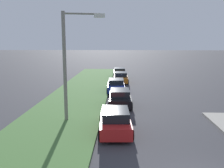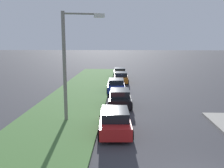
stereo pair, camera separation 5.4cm
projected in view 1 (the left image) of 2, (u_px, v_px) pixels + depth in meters
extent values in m
cube|color=#477238|center=(65.00, 112.00, 19.32)|extent=(60.00, 6.00, 0.12)
cube|color=red|center=(115.00, 123.00, 15.17)|extent=(4.39, 2.04, 0.70)
cube|color=black|center=(115.00, 114.00, 14.86)|extent=(2.29, 1.72, 0.55)
cylinder|color=black|center=(101.00, 120.00, 16.52)|extent=(0.65, 0.26, 0.64)
cylinder|color=black|center=(128.00, 120.00, 16.55)|extent=(0.65, 0.26, 0.64)
cylinder|color=black|center=(100.00, 135.00, 13.87)|extent=(0.65, 0.26, 0.64)
cylinder|color=black|center=(132.00, 135.00, 13.89)|extent=(0.65, 0.26, 0.64)
cube|color=black|center=(120.00, 99.00, 21.32)|extent=(4.34, 1.91, 0.70)
cube|color=black|center=(120.00, 93.00, 21.02)|extent=(2.24, 1.65, 0.55)
cylinder|color=black|center=(110.00, 99.00, 22.71)|extent=(0.65, 0.24, 0.64)
cylinder|color=black|center=(129.00, 99.00, 22.68)|extent=(0.65, 0.24, 0.64)
cylinder|color=black|center=(109.00, 106.00, 20.05)|extent=(0.65, 0.24, 0.64)
cylinder|color=black|center=(131.00, 106.00, 20.02)|extent=(0.65, 0.24, 0.64)
cube|color=#23389E|center=(116.00, 87.00, 27.25)|extent=(4.35, 1.93, 0.70)
cube|color=black|center=(116.00, 81.00, 26.95)|extent=(2.25, 1.67, 0.55)
cylinder|color=black|center=(108.00, 87.00, 28.63)|extent=(0.65, 0.24, 0.64)
cylinder|color=black|center=(124.00, 87.00, 28.62)|extent=(0.65, 0.24, 0.64)
cylinder|color=black|center=(108.00, 91.00, 25.97)|extent=(0.65, 0.24, 0.64)
cylinder|color=black|center=(125.00, 91.00, 25.96)|extent=(0.65, 0.24, 0.64)
cube|color=orange|center=(121.00, 79.00, 33.22)|extent=(4.33, 1.88, 0.70)
cube|color=black|center=(121.00, 74.00, 32.91)|extent=(2.23, 1.64, 0.55)
cylinder|color=black|center=(114.00, 79.00, 34.61)|extent=(0.64, 0.23, 0.64)
cylinder|color=black|center=(127.00, 79.00, 34.57)|extent=(0.64, 0.23, 0.64)
cylinder|color=black|center=(114.00, 82.00, 31.95)|extent=(0.64, 0.23, 0.64)
cylinder|color=black|center=(128.00, 82.00, 31.91)|extent=(0.64, 0.23, 0.64)
cube|color=#1E6B38|center=(119.00, 74.00, 38.41)|extent=(4.38, 1.99, 0.70)
cube|color=black|center=(120.00, 70.00, 38.10)|extent=(2.27, 1.70, 0.55)
cylinder|color=black|center=(114.00, 74.00, 39.78)|extent=(0.65, 0.25, 0.64)
cylinder|color=black|center=(125.00, 74.00, 39.78)|extent=(0.65, 0.25, 0.64)
cylinder|color=black|center=(114.00, 76.00, 37.12)|extent=(0.65, 0.25, 0.64)
cylinder|color=black|center=(126.00, 76.00, 37.12)|extent=(0.65, 0.25, 0.64)
cylinder|color=gray|center=(65.00, 68.00, 16.65)|extent=(0.24, 0.24, 7.50)
cylinder|color=gray|center=(81.00, 14.00, 16.23)|extent=(0.61, 2.37, 0.12)
cube|color=silver|center=(99.00, 16.00, 16.45)|extent=(0.50, 0.76, 0.24)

